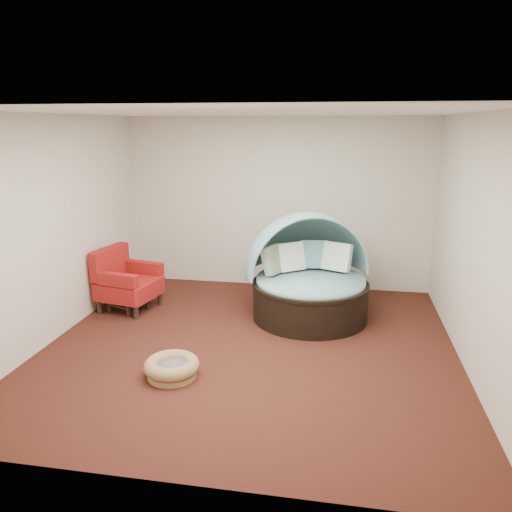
% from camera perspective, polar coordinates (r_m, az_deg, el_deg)
% --- Properties ---
extents(floor, '(5.00, 5.00, 0.00)m').
position_cam_1_polar(floor, '(6.29, -0.71, -10.28)').
color(floor, '#451D13').
rests_on(floor, ground).
extents(wall_back, '(5.00, 0.00, 5.00)m').
position_cam_1_polar(wall_back, '(8.27, 2.49, 5.98)').
color(wall_back, beige).
rests_on(wall_back, floor).
extents(wall_front, '(5.00, 0.00, 5.00)m').
position_cam_1_polar(wall_front, '(3.52, -8.42, -6.57)').
color(wall_front, beige).
rests_on(wall_front, floor).
extents(wall_left, '(0.00, 5.00, 5.00)m').
position_cam_1_polar(wall_left, '(6.76, -22.10, 2.89)').
color(wall_left, beige).
rests_on(wall_left, floor).
extents(wall_right, '(0.00, 5.00, 5.00)m').
position_cam_1_polar(wall_right, '(5.92, 23.77, 1.14)').
color(wall_right, beige).
rests_on(wall_right, floor).
extents(ceiling, '(5.00, 5.00, 0.00)m').
position_cam_1_polar(ceiling, '(5.70, -0.81, 16.12)').
color(ceiling, white).
rests_on(ceiling, wall_back).
extents(canopy_daybed, '(2.15, 2.12, 1.49)m').
position_cam_1_polar(canopy_daybed, '(7.07, 6.04, -1.52)').
color(canopy_daybed, black).
rests_on(canopy_daybed, floor).
extents(pet_basket, '(0.78, 0.78, 0.21)m').
position_cam_1_polar(pet_basket, '(5.64, -9.59, -12.44)').
color(pet_basket, olive).
rests_on(pet_basket, floor).
extents(red_armchair, '(0.92, 0.92, 0.92)m').
position_cam_1_polar(red_armchair, '(7.63, -14.68, -2.79)').
color(red_armchair, black).
rests_on(red_armchair, floor).
extents(side_table, '(0.62, 0.62, 0.46)m').
position_cam_1_polar(side_table, '(7.58, -14.45, -3.91)').
color(side_table, black).
rests_on(side_table, floor).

